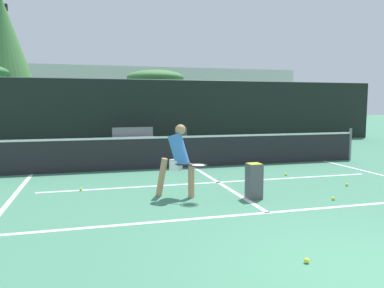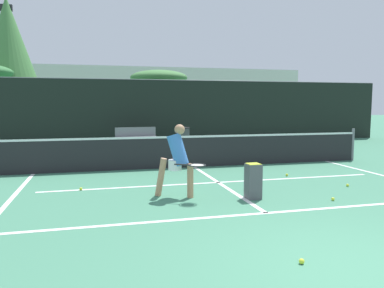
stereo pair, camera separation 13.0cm
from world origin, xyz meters
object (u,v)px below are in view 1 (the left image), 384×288
(trash_bin, at_px, (181,137))
(parked_car, at_px, (167,126))
(ball_hopper, at_px, (254,180))
(player_practicing, at_px, (178,158))
(courtside_bench, at_px, (133,136))

(trash_bin, height_order, parked_car, parked_car)
(ball_hopper, height_order, trash_bin, trash_bin)
(player_practicing, relative_size, trash_bin, 1.76)
(trash_bin, bearing_deg, player_practicing, -103.87)
(player_practicing, xyz_separation_m, courtside_bench, (0.11, 9.13, -0.34))
(ball_hopper, xyz_separation_m, courtside_bench, (-1.33, 9.64, 0.10))
(player_practicing, distance_m, courtside_bench, 9.14)
(parked_car, bearing_deg, courtside_bench, -119.63)
(courtside_bench, distance_m, parked_car, 4.79)
(courtside_bench, xyz_separation_m, parked_car, (2.37, 4.16, 0.17))
(ball_hopper, bearing_deg, trash_bin, 85.50)
(player_practicing, xyz_separation_m, trash_bin, (2.18, 8.81, -0.38))
(trash_bin, bearing_deg, ball_hopper, -94.50)
(ball_hopper, distance_m, trash_bin, 9.34)
(player_practicing, height_order, parked_car, parked_car)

